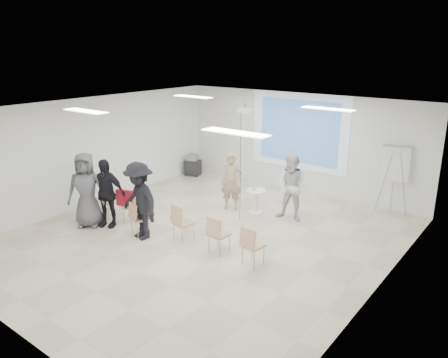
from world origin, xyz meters
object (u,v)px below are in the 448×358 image
Objects in this scene: chair_left_mid at (130,205)px; av_cart at (193,166)px; chair_far_left at (108,198)px; chair_right_far at (251,243)px; player_right at (293,184)px; audience_outer at (86,186)px; laptop at (141,217)px; audience_left at (105,188)px; audience_mid at (139,196)px; chair_left_inner at (137,216)px; flipchart_easel at (396,164)px; pedestal_table at (256,200)px; player_left at (231,178)px; chair_right_inner at (217,232)px; chair_center at (181,221)px.

chair_left_mid is 1.12× the size of av_cart.
chair_far_left is 4.47m from chair_right_far.
player_right is 2.34× the size of chair_right_far.
laptop is at bearing -21.31° from audience_outer.
audience_left is 1.22m from audience_mid.
chair_far_left is 1.54m from chair_left_inner.
chair_left_mid is at bearing -147.28° from player_right.
flipchart_easel is at bearing 37.98° from player_right.
pedestal_table is at bearing -179.17° from player_right.
player_left is 0.91× the size of player_right.
flipchart_easel is at bearing 65.80° from chair_right_inner.
chair_center is (-1.35, -2.70, -0.46)m from player_right.
pedestal_table is 2.96m from chair_right_far.
chair_right_far is 0.40× the size of audience_outer.
chair_right_inner is 3.62m from audience_outer.
player_right is 1.04× the size of flipchart_easel.
player_left is 3.28m from chair_right_far.
player_right is at bearing 74.27° from chair_center.
player_right is 2.24× the size of chair_center.
player_left is at bearing 33.82° from audience_left.
chair_right_inner is at bearing -173.73° from chair_right_far.
chair_center is (0.34, -2.38, -0.37)m from player_left.
audience_left is (-2.10, -0.43, 0.47)m from chair_center.
laptop is 0.14× the size of audience_mid.
chair_far_left is at bearing 115.42° from audience_left.
chair_left_inner is at bearing -24.41° from audience_outer.
pedestal_table is at bearing -42.34° from av_cart.
player_right is at bearing 18.10° from audience_left.
pedestal_table is at bearing -100.75° from laptop.
audience_left is (-0.36, -0.45, 0.48)m from chair_left_mid.
pedestal_table is 0.80× the size of chair_right_inner.
chair_left_inner is (0.68, -0.38, -0.02)m from chair_left_mid.
player_left is at bearing -163.32° from flipchart_easel.
audience_outer reaches higher than chair_right_inner.
chair_left_inner is (-1.41, -2.91, 0.12)m from pedestal_table.
audience_left reaches higher than pedestal_table.
chair_right_inner is 0.40× the size of audience_outer.
player_left is 2.11× the size of chair_left_mid.
audience_mid reaches higher than chair_right_inner.
chair_right_inner is 0.45× the size of flipchart_easel.
chair_left_mid is at bearing -152.93° from flipchart_easel.
chair_right_far is at bearing 1.88° from chair_right_inner.
audience_outer is (-1.42, -0.34, 0.56)m from chair_left_inner.
chair_left_inner is 0.10m from laptop.
audience_mid reaches higher than laptop.
chair_left_inner is 0.98× the size of chair_right_far.
audience_outer is 1.11× the size of flipchart_easel.
player_left is at bearing 139.25° from chair_right_far.
chair_center is 5.78m from flipchart_easel.
flipchart_easel is (4.31, 5.06, 0.90)m from chair_left_inner.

